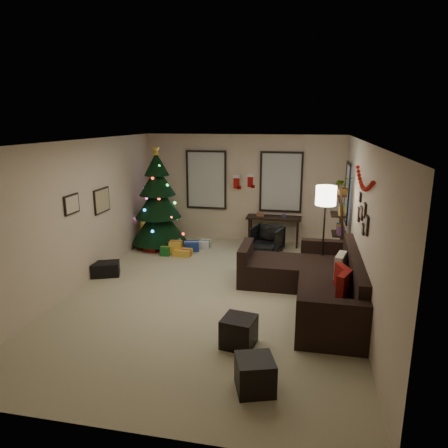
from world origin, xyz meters
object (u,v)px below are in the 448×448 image
(desk, at_px, (274,220))
(desk_chair, at_px, (267,239))
(bookshelf, at_px, (340,228))
(christmas_tree, at_px, (158,205))
(sofa, at_px, (315,283))

(desk, relative_size, desk_chair, 2.11)
(desk, bearing_deg, bookshelf, -44.62)
(desk_chair, bearing_deg, christmas_tree, -164.06)
(desk, height_order, bookshelf, bookshelf)
(christmas_tree, xyz_separation_m, desk_chair, (2.66, 0.03, -0.72))
(christmas_tree, relative_size, desk, 1.88)
(desk, bearing_deg, sofa, -72.51)
(desk, distance_m, bookshelf, 2.09)
(christmas_tree, height_order, bookshelf, christmas_tree)
(christmas_tree, xyz_separation_m, bookshelf, (4.23, -0.78, -0.15))
(sofa, height_order, desk_chair, sofa)
(sofa, distance_m, bookshelf, 1.83)
(sofa, distance_m, desk_chair, 2.69)
(desk_chair, bearing_deg, desk, 97.17)
(bookshelf, bearing_deg, desk, 135.38)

